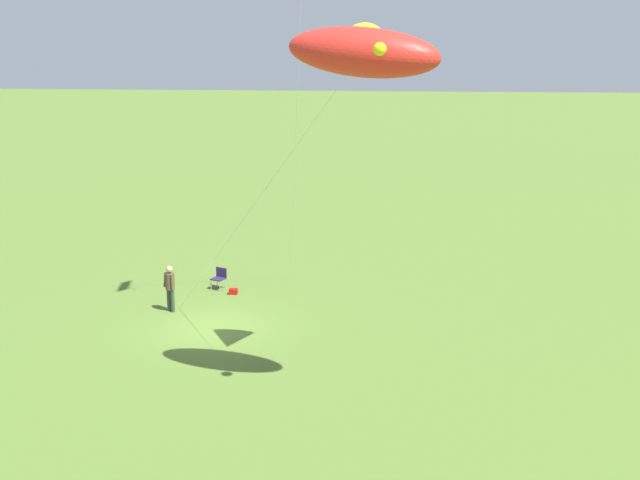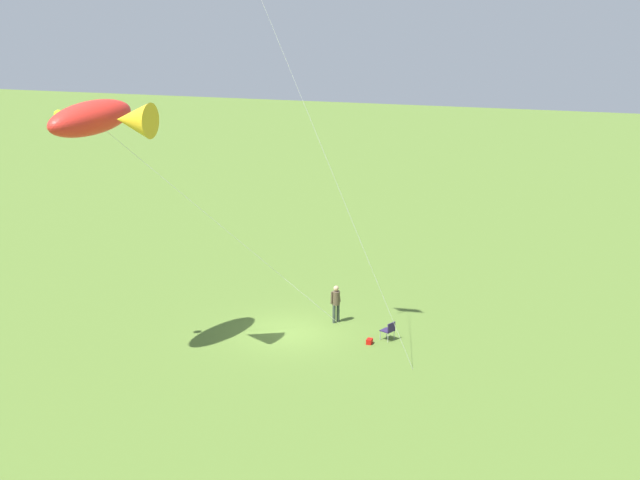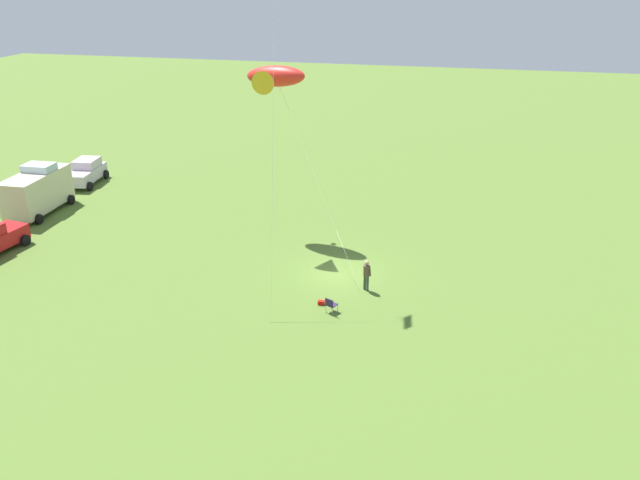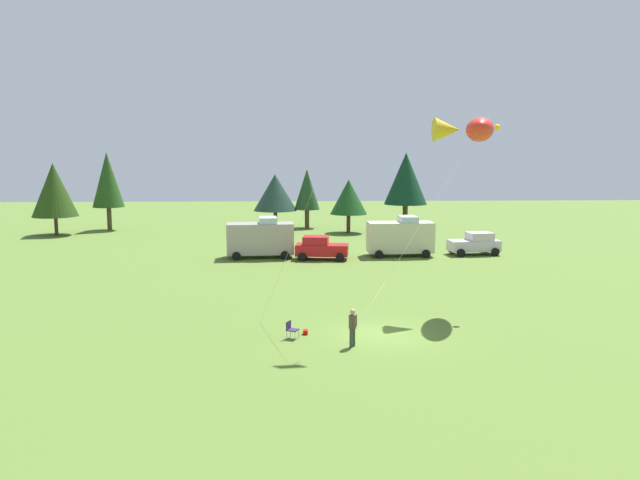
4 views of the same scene
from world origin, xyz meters
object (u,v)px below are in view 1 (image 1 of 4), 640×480
(folding_chair, at_px, (220,276))
(backpack_on_grass, at_px, (233,291))
(person_kite_flyer, at_px, (170,285))
(kite_large_fish, at_px, (364,51))

(folding_chair, bearing_deg, backpack_on_grass, 68.37)
(backpack_on_grass, bearing_deg, folding_chair, -136.80)
(backpack_on_grass, bearing_deg, person_kite_flyer, -43.76)
(person_kite_flyer, distance_m, folding_chair, 3.12)
(backpack_on_grass, relative_size, kite_large_fish, 0.03)
(person_kite_flyer, height_order, folding_chair, person_kite_flyer)
(backpack_on_grass, bearing_deg, kite_large_fish, 28.99)
(person_kite_flyer, xyz_separation_m, backpack_on_grass, (-2.08, 1.99, -0.91))
(person_kite_flyer, relative_size, folding_chair, 2.12)
(backpack_on_grass, distance_m, kite_large_fish, 14.27)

